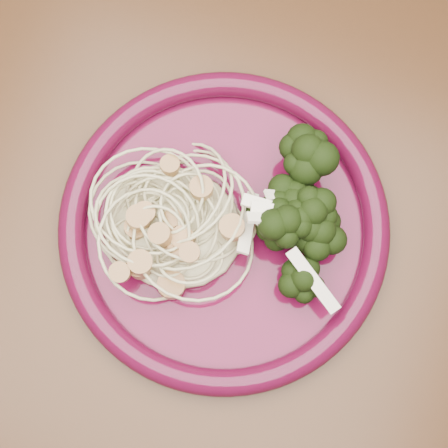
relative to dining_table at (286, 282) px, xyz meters
name	(u,v)px	position (x,y,z in m)	size (l,w,h in m)	color
dining_table	(286,282)	(0.00, 0.00, 0.00)	(1.20, 0.80, 0.75)	#472814
dinner_plate	(224,226)	(-0.08, 0.01, 0.11)	(0.41, 0.41, 0.03)	#4E0925
spaghetti_pile	(171,224)	(-0.12, -0.01, 0.12)	(0.14, 0.12, 0.03)	beige
scallop_cluster	(168,215)	(-0.12, -0.01, 0.16)	(0.13, 0.13, 0.04)	tan
broccoli_pile	(290,219)	(-0.02, 0.03, 0.13)	(0.10, 0.16, 0.06)	black
onion_garnish	(294,210)	(-0.02, 0.03, 0.17)	(0.07, 0.10, 0.06)	white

